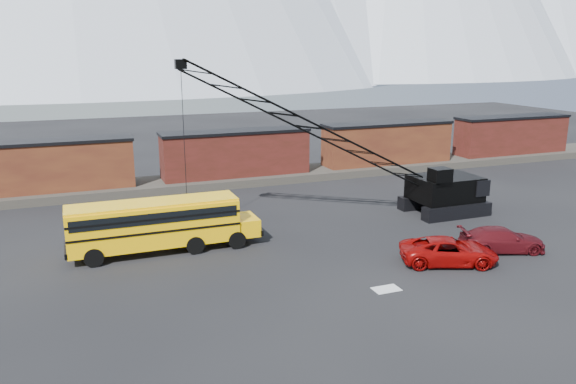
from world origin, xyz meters
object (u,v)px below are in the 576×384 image
Objects in this scene: school_bus at (160,223)px; maroon_suv at (502,240)px; crawler_crane at (326,135)px; red_pickup at (449,251)px.

maroon_suv is at bearing -21.06° from school_bus.
crawler_crane is at bearing 8.74° from school_bus.
red_pickup is (15.10, -8.01, -1.03)m from school_bus.
red_pickup is 0.25× the size of crawler_crane.
maroon_suv is 0.23× the size of crawler_crane.
crawler_crane is at bearing 57.66° from maroon_suv.
red_pickup is at bearing -71.45° from crawler_crane.
school_bus is 2.11× the size of red_pickup.
red_pickup is at bearing 115.48° from maroon_suv.
school_bus is 0.52× the size of crawler_crane.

